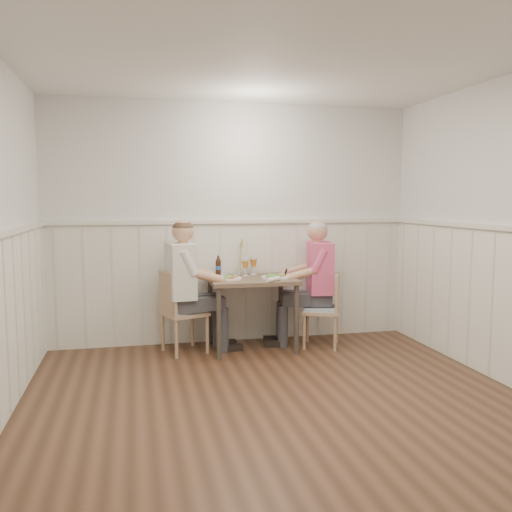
{
  "coord_description": "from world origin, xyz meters",
  "views": [
    {
      "loc": [
        -1.07,
        -3.6,
        1.56
      ],
      "look_at": [
        0.12,
        1.64,
        1.0
      ],
      "focal_mm": 38.0,
      "sensor_mm": 36.0,
      "label": 1
    }
  ],
  "objects_px": {
    "man_in_pink": "(316,292)",
    "grass_vase": "(239,257)",
    "dining_table": "(252,288)",
    "beer_bottle": "(218,267)",
    "chair_right": "(326,307)",
    "chair_left": "(180,309)",
    "diner_cream": "(185,297)"
  },
  "relations": [
    {
      "from": "chair_left",
      "to": "man_in_pink",
      "type": "bearing_deg",
      "value": 0.87
    },
    {
      "from": "man_in_pink",
      "to": "beer_bottle",
      "type": "bearing_deg",
      "value": 166.86
    },
    {
      "from": "chair_right",
      "to": "man_in_pink",
      "type": "distance_m",
      "value": 0.2
    },
    {
      "from": "chair_right",
      "to": "beer_bottle",
      "type": "relative_size",
      "value": 3.69
    },
    {
      "from": "man_in_pink",
      "to": "grass_vase",
      "type": "distance_m",
      "value": 0.91
    },
    {
      "from": "chair_right",
      "to": "beer_bottle",
      "type": "bearing_deg",
      "value": 161.32
    },
    {
      "from": "dining_table",
      "to": "chair_left",
      "type": "bearing_deg",
      "value": 179.35
    },
    {
      "from": "chair_right",
      "to": "dining_table",
      "type": "bearing_deg",
      "value": 172.77
    },
    {
      "from": "beer_bottle",
      "to": "grass_vase",
      "type": "xyz_separation_m",
      "value": [
        0.23,
        0.02,
        0.09
      ]
    },
    {
      "from": "beer_bottle",
      "to": "chair_left",
      "type": "bearing_deg",
      "value": -149.3
    },
    {
      "from": "man_in_pink",
      "to": "grass_vase",
      "type": "height_order",
      "value": "man_in_pink"
    },
    {
      "from": "grass_vase",
      "to": "dining_table",
      "type": "bearing_deg",
      "value": -75.31
    },
    {
      "from": "dining_table",
      "to": "diner_cream",
      "type": "height_order",
      "value": "diner_cream"
    },
    {
      "from": "chair_left",
      "to": "grass_vase",
      "type": "distance_m",
      "value": 0.87
    },
    {
      "from": "dining_table",
      "to": "chair_left",
      "type": "relative_size",
      "value": 1.06
    },
    {
      "from": "chair_right",
      "to": "chair_left",
      "type": "bearing_deg",
      "value": 175.97
    },
    {
      "from": "chair_left",
      "to": "dining_table",
      "type": "bearing_deg",
      "value": -0.65
    },
    {
      "from": "man_in_pink",
      "to": "dining_table",
      "type": "bearing_deg",
      "value": -177.55
    },
    {
      "from": "chair_left",
      "to": "beer_bottle",
      "type": "xyz_separation_m",
      "value": [
        0.44,
        0.26,
        0.39
      ]
    },
    {
      "from": "beer_bottle",
      "to": "grass_vase",
      "type": "height_order",
      "value": "grass_vase"
    },
    {
      "from": "chair_right",
      "to": "chair_left",
      "type": "height_order",
      "value": "chair_left"
    },
    {
      "from": "chair_left",
      "to": "diner_cream",
      "type": "relative_size",
      "value": 0.61
    },
    {
      "from": "chair_right",
      "to": "man_in_pink",
      "type": "bearing_deg",
      "value": 117.38
    },
    {
      "from": "chair_right",
      "to": "grass_vase",
      "type": "height_order",
      "value": "grass_vase"
    },
    {
      "from": "chair_right",
      "to": "grass_vase",
      "type": "bearing_deg",
      "value": 155.65
    },
    {
      "from": "man_in_pink",
      "to": "chair_right",
      "type": "bearing_deg",
      "value": -62.62
    },
    {
      "from": "dining_table",
      "to": "beer_bottle",
      "type": "relative_size",
      "value": 4.15
    },
    {
      "from": "man_in_pink",
      "to": "diner_cream",
      "type": "bearing_deg",
      "value": -178.65
    },
    {
      "from": "dining_table",
      "to": "grass_vase",
      "type": "bearing_deg",
      "value": 104.69
    },
    {
      "from": "beer_bottle",
      "to": "grass_vase",
      "type": "distance_m",
      "value": 0.25
    },
    {
      "from": "chair_left",
      "to": "diner_cream",
      "type": "bearing_deg",
      "value": -11.63
    },
    {
      "from": "man_in_pink",
      "to": "beer_bottle",
      "type": "distance_m",
      "value": 1.09
    }
  ]
}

